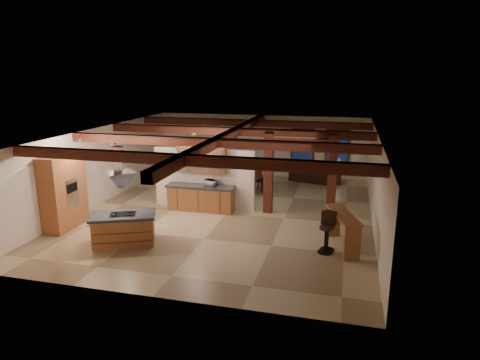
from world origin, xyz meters
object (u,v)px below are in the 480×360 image
object	(u,v)px
dining_table	(238,184)
bar_counter	(342,225)
kitchen_island	(124,229)
sofa	(313,175)

from	to	relation	value
dining_table	bar_counter	world-z (taller)	bar_counter
kitchen_island	bar_counter	distance (m)	6.34
kitchen_island	sofa	world-z (taller)	kitchen_island
kitchen_island	bar_counter	world-z (taller)	bar_counter
kitchen_island	bar_counter	xyz separation A→B (m)	(6.20, 1.28, 0.23)
sofa	bar_counter	xyz separation A→B (m)	(1.43, -7.38, 0.38)
dining_table	bar_counter	distance (m)	6.56
kitchen_island	bar_counter	bearing A→B (deg)	11.67
dining_table	sofa	bearing A→B (deg)	58.20
sofa	bar_counter	world-z (taller)	bar_counter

